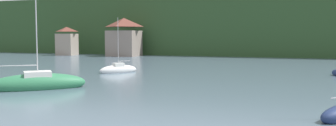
% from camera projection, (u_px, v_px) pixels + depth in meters
% --- Properties ---
extents(shore_building_west, '(4.49, 3.36, 6.61)m').
position_uv_depth(shore_building_west, '(67.00, 41.00, 85.93)').
color(shore_building_west, gray).
rests_on(shore_building_west, ground_plane).
extents(shore_building_westcentral, '(6.86, 5.92, 8.50)m').
position_uv_depth(shore_building_westcentral, '(124.00, 38.00, 82.21)').
color(shore_building_westcentral, gray).
rests_on(shore_building_westcentral, ground_plane).
extents(sailboat_mid_6, '(7.52, 7.29, 10.93)m').
position_uv_depth(sailboat_mid_6, '(38.00, 83.00, 31.64)').
color(sailboat_mid_6, '#2D754C').
rests_on(sailboat_mid_6, ground_plane).
extents(sailboat_far_8, '(4.06, 4.86, 7.19)m').
position_uv_depth(sailboat_far_8, '(118.00, 70.00, 45.86)').
color(sailboat_far_8, white).
rests_on(sailboat_far_8, ground_plane).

